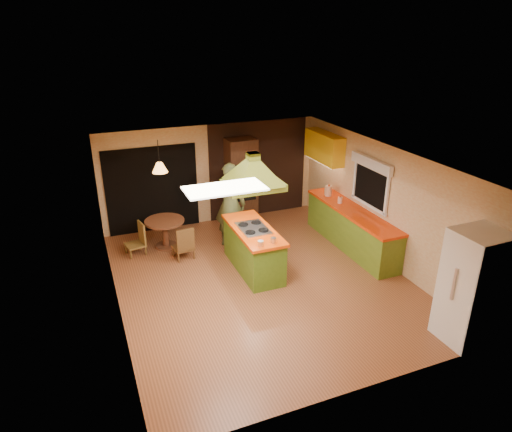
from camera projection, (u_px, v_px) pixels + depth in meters
name	position (u px, v px, depth m)	size (l,w,h in m)	color
ground	(261.00, 280.00, 9.14)	(6.50, 6.50, 0.00)	#975431
room_walls	(262.00, 223.00, 8.65)	(5.50, 6.50, 6.50)	beige
ceiling_plane	(262.00, 159.00, 8.16)	(6.50, 6.50, 0.00)	silver
brick_panel	(258.00, 169.00, 11.84)	(2.64, 0.03, 2.50)	#381E14
nook_opening	(153.00, 190.00, 10.97)	(2.20, 0.03, 2.10)	black
right_counter	(351.00, 228.00, 10.31)	(0.62, 3.05, 0.92)	olive
upper_cabinets	(324.00, 147.00, 11.14)	(0.34, 1.40, 0.70)	yellow
window_right	(371.00, 174.00, 9.71)	(0.12, 1.35, 1.06)	black
fluor_panel	(225.00, 188.00, 6.76)	(1.20, 0.60, 0.03)	white
kitchen_island	(253.00, 249.00, 9.36)	(0.76, 1.87, 0.95)	#537D1F
range_hood	(253.00, 166.00, 8.66)	(1.13, 0.82, 0.80)	olive
man	(230.00, 205.00, 10.24)	(0.72, 0.47, 1.96)	#47502A
refrigerator	(473.00, 287.00, 7.11)	(0.78, 0.74, 1.90)	white
wall_oven	(241.00, 181.00, 11.46)	(0.72, 0.61, 2.17)	#402414
dining_table	(165.00, 228.00, 10.30)	(0.89, 0.89, 0.67)	brown
chair_left	(135.00, 239.00, 10.02)	(0.40, 0.40, 0.72)	brown
chair_near	(183.00, 242.00, 9.87)	(0.41, 0.41, 0.75)	brown
pendant_lamp	(160.00, 167.00, 9.74)	(0.33, 0.33, 0.22)	#FF9E3F
canister_large	(329.00, 191.00, 10.91)	(0.16, 0.16, 0.24)	beige
canister_medium	(327.00, 191.00, 10.98)	(0.13, 0.13, 0.19)	beige
canister_small	(340.00, 200.00, 10.48)	(0.11, 0.11, 0.14)	#FFE6CD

